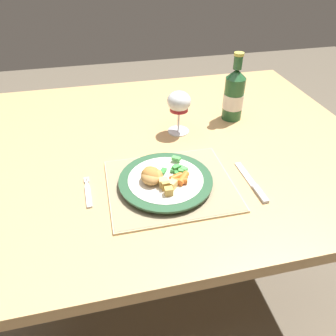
% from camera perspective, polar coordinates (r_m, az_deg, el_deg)
% --- Properties ---
extents(ground_plane, '(6.00, 6.00, 0.00)m').
position_cam_1_polar(ground_plane, '(1.62, 0.13, -18.04)').
color(ground_plane, brown).
extents(dining_table, '(1.32, 1.08, 0.74)m').
position_cam_1_polar(dining_table, '(1.15, 0.18, 1.37)').
color(dining_table, tan).
rests_on(dining_table, ground).
extents(placemat, '(0.34, 0.30, 0.01)m').
position_cam_1_polar(placemat, '(0.91, 0.42, -2.95)').
color(placemat, '#CCB789').
rests_on(placemat, dining_table).
extents(dinner_plate, '(0.26, 0.26, 0.02)m').
position_cam_1_polar(dinner_plate, '(0.90, -0.42, -2.31)').
color(dinner_plate, white).
rests_on(dinner_plate, placemat).
extents(breaded_croquettes, '(0.07, 0.08, 0.04)m').
position_cam_1_polar(breaded_croquettes, '(0.88, -2.88, -1.33)').
color(breaded_croquettes, tan).
rests_on(breaded_croquettes, dinner_plate).
extents(green_beans_pile, '(0.08, 0.10, 0.02)m').
position_cam_1_polar(green_beans_pile, '(0.92, 1.58, -0.11)').
color(green_beans_pile, '#338438').
rests_on(green_beans_pile, dinner_plate).
extents(glazed_carrots, '(0.06, 0.05, 0.02)m').
position_cam_1_polar(glazed_carrots, '(0.88, 2.14, -1.89)').
color(glazed_carrots, orange).
rests_on(glazed_carrots, dinner_plate).
extents(fork, '(0.02, 0.13, 0.01)m').
position_cam_1_polar(fork, '(0.91, -13.74, -4.40)').
color(fork, silver).
rests_on(fork, dining_table).
extents(table_knife, '(0.02, 0.18, 0.01)m').
position_cam_1_polar(table_knife, '(0.94, 14.66, -2.87)').
color(table_knife, silver).
rests_on(table_knife, dining_table).
extents(wine_glass, '(0.08, 0.08, 0.15)m').
position_cam_1_polar(wine_glass, '(1.11, 1.92, 11.13)').
color(wine_glass, silver).
rests_on(wine_glass, dining_table).
extents(bottle, '(0.07, 0.07, 0.24)m').
position_cam_1_polar(bottle, '(1.23, 11.41, 12.40)').
color(bottle, '#23562D').
rests_on(bottle, dining_table).
extents(roast_potatoes, '(0.05, 0.06, 0.02)m').
position_cam_1_polar(roast_potatoes, '(0.85, -0.17, -3.02)').
color(roast_potatoes, '#E5BC66').
rests_on(roast_potatoes, dinner_plate).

